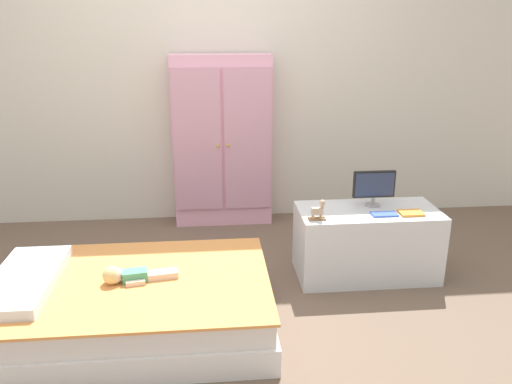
{
  "coord_description": "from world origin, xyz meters",
  "views": [
    {
      "loc": [
        -0.01,
        -2.57,
        1.6
      ],
      "look_at": [
        0.28,
        0.41,
        0.59
      ],
      "focal_mm": 35.75,
      "sensor_mm": 36.0,
      "label": 1
    }
  ],
  "objects_px": {
    "tv_stand": "(366,243)",
    "book_orange": "(411,213)",
    "wardrobe": "(222,142)",
    "doll": "(126,275)",
    "bed": "(133,304)",
    "book_blue": "(384,214)",
    "tv_monitor": "(374,186)",
    "rocking_horse_toy": "(319,210)"
  },
  "relations": [
    {
      "from": "tv_stand",
      "to": "book_orange",
      "type": "xyz_separation_m",
      "value": [
        0.24,
        -0.1,
        0.24
      ]
    },
    {
      "from": "wardrobe",
      "to": "doll",
      "type": "bearing_deg",
      "value": -110.17
    },
    {
      "from": "bed",
      "to": "tv_stand",
      "type": "bearing_deg",
      "value": 18.65
    },
    {
      "from": "wardrobe",
      "to": "book_orange",
      "type": "relative_size",
      "value": 9.36
    },
    {
      "from": "wardrobe",
      "to": "book_blue",
      "type": "bearing_deg",
      "value": -49.7
    },
    {
      "from": "doll",
      "to": "book_blue",
      "type": "relative_size",
      "value": 2.45
    },
    {
      "from": "bed",
      "to": "doll",
      "type": "xyz_separation_m",
      "value": [
        -0.02,
        -0.01,
        0.18
      ]
    },
    {
      "from": "doll",
      "to": "tv_monitor",
      "type": "xyz_separation_m",
      "value": [
        1.51,
        0.57,
        0.27
      ]
    },
    {
      "from": "wardrobe",
      "to": "tv_monitor",
      "type": "xyz_separation_m",
      "value": [
        0.94,
        -0.96,
        -0.09
      ]
    },
    {
      "from": "tv_monitor",
      "to": "book_blue",
      "type": "bearing_deg",
      "value": -83.61
    },
    {
      "from": "bed",
      "to": "doll",
      "type": "distance_m",
      "value": 0.19
    },
    {
      "from": "bed",
      "to": "book_orange",
      "type": "height_order",
      "value": "book_orange"
    },
    {
      "from": "bed",
      "to": "doll",
      "type": "height_order",
      "value": "doll"
    },
    {
      "from": "wardrobe",
      "to": "tv_monitor",
      "type": "relative_size",
      "value": 4.98
    },
    {
      "from": "doll",
      "to": "rocking_horse_toy",
      "type": "relative_size",
      "value": 3.08
    },
    {
      "from": "doll",
      "to": "book_orange",
      "type": "relative_size",
      "value": 2.7
    },
    {
      "from": "tv_stand",
      "to": "book_orange",
      "type": "height_order",
      "value": "book_orange"
    },
    {
      "from": "bed",
      "to": "wardrobe",
      "type": "xyz_separation_m",
      "value": [
        0.55,
        1.52,
        0.54
      ]
    },
    {
      "from": "book_blue",
      "to": "book_orange",
      "type": "bearing_deg",
      "value": 0.0
    },
    {
      "from": "bed",
      "to": "book_orange",
      "type": "bearing_deg",
      "value": 13.02
    },
    {
      "from": "wardrobe",
      "to": "rocking_horse_toy",
      "type": "relative_size",
      "value": 10.7
    },
    {
      "from": "doll",
      "to": "wardrobe",
      "type": "distance_m",
      "value": 1.67
    },
    {
      "from": "tv_stand",
      "to": "book_blue",
      "type": "bearing_deg",
      "value": -55.48
    },
    {
      "from": "wardrobe",
      "to": "tv_stand",
      "type": "distance_m",
      "value": 1.44
    },
    {
      "from": "doll",
      "to": "book_orange",
      "type": "distance_m",
      "value": 1.75
    },
    {
      "from": "doll",
      "to": "tv_monitor",
      "type": "height_order",
      "value": "tv_monitor"
    },
    {
      "from": "book_orange",
      "to": "bed",
      "type": "bearing_deg",
      "value": -166.98
    },
    {
      "from": "tv_monitor",
      "to": "tv_stand",
      "type": "bearing_deg",
      "value": -123.03
    },
    {
      "from": "book_blue",
      "to": "tv_monitor",
      "type": "bearing_deg",
      "value": 96.39
    },
    {
      "from": "tv_monitor",
      "to": "book_orange",
      "type": "height_order",
      "value": "tv_monitor"
    },
    {
      "from": "tv_stand",
      "to": "book_orange",
      "type": "relative_size",
      "value": 6.18
    },
    {
      "from": "wardrobe",
      "to": "bed",
      "type": "bearing_deg",
      "value": -109.78
    },
    {
      "from": "bed",
      "to": "book_orange",
      "type": "distance_m",
      "value": 1.75
    },
    {
      "from": "bed",
      "to": "book_blue",
      "type": "xyz_separation_m",
      "value": [
        1.51,
        0.39,
        0.32
      ]
    },
    {
      "from": "bed",
      "to": "rocking_horse_toy",
      "type": "bearing_deg",
      "value": 18.0
    },
    {
      "from": "doll",
      "to": "tv_monitor",
      "type": "bearing_deg",
      "value": 20.88
    },
    {
      "from": "doll",
      "to": "wardrobe",
      "type": "bearing_deg",
      "value": 69.83
    },
    {
      "from": "bed",
      "to": "rocking_horse_toy",
      "type": "xyz_separation_m",
      "value": [
        1.08,
        0.35,
        0.37
      ]
    },
    {
      "from": "book_blue",
      "to": "tv_stand",
      "type": "bearing_deg",
      "value": 124.52
    },
    {
      "from": "book_orange",
      "to": "doll",
      "type": "bearing_deg",
      "value": -166.65
    },
    {
      "from": "tv_monitor",
      "to": "rocking_horse_toy",
      "type": "xyz_separation_m",
      "value": [
        -0.4,
        -0.21,
        -0.07
      ]
    },
    {
      "from": "tv_stand",
      "to": "book_blue",
      "type": "relative_size",
      "value": 5.62
    }
  ]
}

